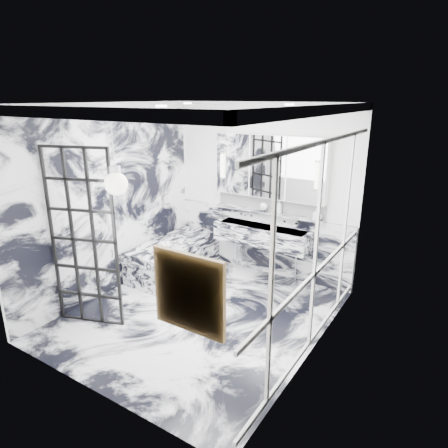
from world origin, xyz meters
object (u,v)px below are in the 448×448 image
Objects in this scene: crittall_door at (83,240)px; mirror_cabinet at (269,167)px; trough_sink at (262,235)px; bathtub at (174,257)px.

mirror_cabinet reaches higher than crittall_door.
mirror_cabinet is at bearing 90.00° from trough_sink.
mirror_cabinet is (1.28, 2.63, 0.66)m from crittall_door.
crittall_door is 1.45× the size of trough_sink.
crittall_door is 1.22× the size of mirror_cabinet.
trough_sink is at bearing -90.00° from mirror_cabinet.
bathtub is at bearing 72.15° from crittall_door.
mirror_cabinet is (-0.00, 0.17, 1.09)m from trough_sink.
trough_sink is 1.55m from bathtub.
mirror_cabinet reaches higher than trough_sink.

